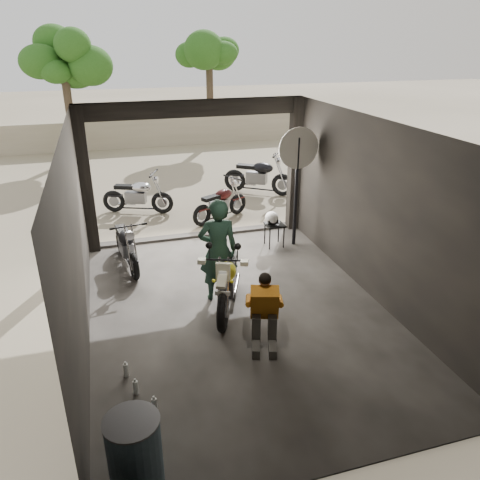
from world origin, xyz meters
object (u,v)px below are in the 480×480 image
outside_bike_b (220,200)px  main_bike (227,277)px  helmet (272,218)px  outside_bike_c (258,173)px  stool (274,227)px  sign_post (298,167)px  left_bike (126,242)px  mechanic (265,314)px  rider (218,251)px  outside_bike_a (137,193)px  oil_drum (135,454)px

outside_bike_b → main_bike: bearing=139.6°
helmet → outside_bike_c: bearing=67.5°
main_bike → stool: size_ratio=3.32×
sign_post → outside_bike_b: bearing=110.7°
left_bike → helmet: size_ratio=5.05×
main_bike → mechanic: main_bike is taller
rider → helmet: rider is taller
left_bike → stool: 3.29m
stool → main_bike: bearing=-127.1°
outside_bike_a → sign_post: sign_post is taller
main_bike → outside_bike_b: 4.37m
outside_bike_c → oil_drum: bearing=-170.7°
outside_bike_c → helmet: bearing=-159.3°
mechanic → helmet: 3.78m
left_bike → sign_post: bearing=-7.8°
sign_post → main_bike: bearing=-144.7°
stool → helmet: (-0.07, 0.03, 0.22)m
left_bike → helmet: (3.22, 0.10, 0.15)m
helmet → outside_bike_b: bearing=101.0°
outside_bike_b → outside_bike_c: 2.50m
oil_drum → sign_post: size_ratio=0.33×
outside_bike_b → outside_bike_c: bearing=-69.7°
main_bike → left_bike: (-1.58, 2.19, -0.07)m
outside_bike_a → outside_bike_b: bearing=-98.2°
outside_bike_b → mechanic: mechanic is taller
mechanic → left_bike: bearing=136.3°
stool → sign_post: sign_post is taller
mechanic → rider: bearing=119.5°
left_bike → outside_bike_a: size_ratio=0.95×
outside_bike_b → sign_post: size_ratio=0.59×
stool → outside_bike_b: bearing=110.7°
main_bike → helmet: main_bike is taller
stool → helmet: size_ratio=1.74×
left_bike → helmet: bearing=-6.4°
stool → oil_drum: 6.51m
stool → sign_post: 1.45m
left_bike → sign_post: sign_post is taller
outside_bike_a → left_bike: bearing=-167.2°
outside_bike_b → oil_drum: size_ratio=1.79×
mechanic → oil_drum: bearing=-119.1°
outside_bike_a → rider: bearing=-147.0°
mechanic → stool: 3.78m
main_bike → sign_post: sign_post is taller
stool → helmet: 0.23m
outside_bike_b → rider: bearing=137.5°
mechanic → oil_drum: (-2.11, -1.96, -0.12)m
left_bike → mechanic: size_ratio=1.43×
main_bike → outside_bike_b: main_bike is taller
rider → mechanic: 1.67m
main_bike → oil_drum: (-1.86, -3.18, -0.17)m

